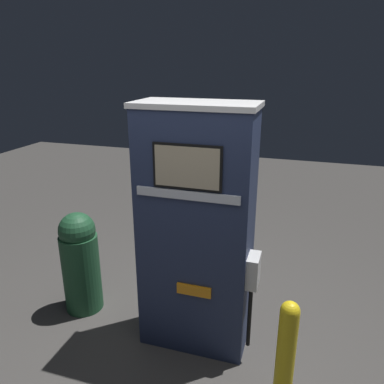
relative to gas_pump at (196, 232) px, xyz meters
The scene contains 4 objects.
ground_plane 1.06m from the gas_pump, 90.79° to the right, with size 14.00×14.00×0.00m, color #423F3D.
gas_pump is the anchor object (origin of this frame).
safety_bollard 1.12m from the gas_pump, 36.54° to the right, with size 0.12×0.12×0.93m.
trash_bin 1.30m from the gas_pump, behind, with size 0.36×0.36×1.01m.
Camera 1 is at (0.78, -2.40, 2.34)m, focal length 35.00 mm.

